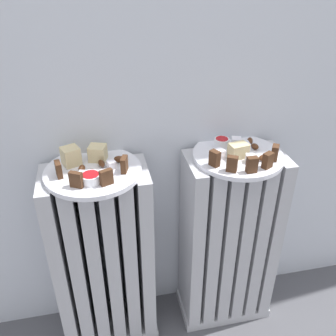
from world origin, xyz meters
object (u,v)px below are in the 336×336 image
(radiator_left, at_px, (104,261))
(jam_bowl_left, at_px, (91,178))
(plate_right, at_px, (238,156))
(jam_bowl_right, at_px, (222,142))
(fork, at_px, (256,155))
(radiator_right, at_px, (228,243))
(plate_left, at_px, (93,171))

(radiator_left, relative_size, jam_bowl_left, 12.47)
(plate_right, distance_m, jam_bowl_left, 0.38)
(jam_bowl_right, xyz_separation_m, fork, (0.07, -0.07, -0.01))
(plate_right, bearing_deg, radiator_left, 180.00)
(radiator_right, relative_size, jam_bowl_right, 14.53)
(radiator_right, relative_size, plate_left, 2.46)
(plate_right, bearing_deg, jam_bowl_left, -171.35)
(plate_left, relative_size, jam_bowl_right, 5.90)
(fork, bearing_deg, jam_bowl_left, -174.99)
(radiator_right, relative_size, plate_right, 2.46)
(radiator_right, relative_size, jam_bowl_left, 12.47)
(radiator_right, xyz_separation_m, jam_bowl_left, (-0.38, -0.06, 0.32))
(jam_bowl_left, xyz_separation_m, jam_bowl_right, (0.35, 0.10, 0.00))
(plate_left, distance_m, jam_bowl_right, 0.35)
(jam_bowl_left, relative_size, jam_bowl_right, 1.16)
(plate_left, bearing_deg, fork, -2.87)
(radiator_left, height_order, radiator_right, same)
(jam_bowl_left, relative_size, fork, 0.52)
(plate_right, xyz_separation_m, jam_bowl_left, (-0.38, -0.06, 0.02))
(radiator_right, xyz_separation_m, plate_right, (-0.00, -0.00, 0.30))
(radiator_right, height_order, jam_bowl_right, jam_bowl_right)
(radiator_right, bearing_deg, radiator_left, 180.00)
(jam_bowl_right, height_order, fork, jam_bowl_right)
(plate_left, height_order, jam_bowl_left, jam_bowl_left)
(plate_left, bearing_deg, jam_bowl_right, 7.40)
(jam_bowl_right, relative_size, fork, 0.45)
(radiator_left, distance_m, radiator_right, 0.37)
(plate_right, bearing_deg, jam_bowl_right, 124.38)
(plate_left, bearing_deg, radiator_left, 116.57)
(jam_bowl_left, bearing_deg, plate_left, 84.73)
(jam_bowl_right, bearing_deg, plate_right, -55.62)
(radiator_left, distance_m, jam_bowl_left, 0.33)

